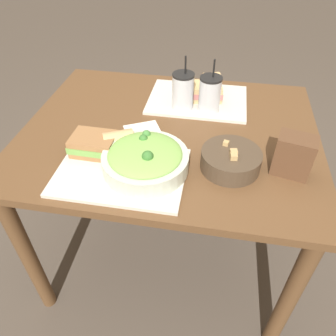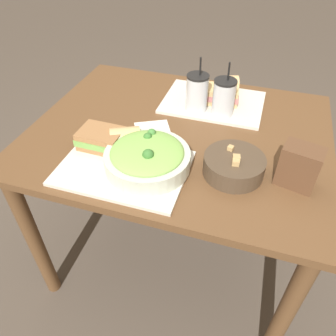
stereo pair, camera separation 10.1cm
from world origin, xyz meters
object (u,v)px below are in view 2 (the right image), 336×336
Objects in this scene: baguette_far at (230,84)px; baguette_near at (126,137)px; drink_cup_dark at (197,94)px; sandwich_far at (220,94)px; chip_bag at (299,167)px; soup_bowl at (234,165)px; napkin_folded at (152,128)px; sandwich_near at (101,139)px; drink_cup_red at (224,98)px; salad_bowl at (147,157)px.

baguette_near is at bearing 132.88° from baguette_far.
baguette_near is 0.36m from drink_cup_dark.
sandwich_far is 0.52m from chip_bag.
soup_bowl is 0.39m from drink_cup_dark.
sandwich_near is at bearing -125.45° from napkin_folded.
drink_cup_dark is 0.23m from napkin_folded.
sandwich_near is at bearing -135.43° from sandwich_far.
napkin_folded is at bearing 55.81° from sandwich_near.
drink_cup_red is at bearing 145.50° from chip_bag.
sandwich_near is 0.09m from baguette_near.
drink_cup_red is at bearing 106.55° from soup_bowl.
napkin_folded is (0.12, 0.17, -0.04)m from sandwich_near.
drink_cup_dark reaches higher than sandwich_near.
soup_bowl is at bearing -73.45° from drink_cup_red.
chip_bag is at bearing -168.68° from baguette_far.
sandwich_far is 0.13m from drink_cup_dark.
sandwich_near is (-0.19, 0.06, -0.01)m from salad_bowl.
drink_cup_red is (-0.10, 0.33, 0.04)m from soup_bowl.
baguette_far is 0.20m from drink_cup_red.
sandwich_far is 1.20× the size of chip_bag.
baguette_far is at bearing -54.74° from baguette_near.
baguette_far is at bearing 101.05° from soup_bowl.
chip_bag is (0.32, -0.41, 0.02)m from sandwich_far.
napkin_folded is at bearing -128.12° from drink_cup_dark.
sandwich_far is 0.76× the size of drink_cup_red.
baguette_far is (0.28, 0.51, 0.00)m from baguette_near.
baguette_near is 0.42m from drink_cup_red.
drink_cup_dark is at bearing 180.00° from drink_cup_red.
baguette_far is at bearing 74.33° from salad_bowl.
sandwich_near and sandwich_far have the same top height.
baguette_far is (-0.10, 0.53, 0.01)m from soup_bowl.
baguette_near and baguette_far have the same top height.
salad_bowl is 1.25× the size of drink_cup_dark.
salad_bowl is 1.28× the size of drink_cup_red.
sandwich_near is 1.27× the size of baguette_near.
sandwich_far is at bearing 107.02° from drink_cup_red.
sandwich_far is (0.33, 0.43, -0.00)m from sandwich_near.
soup_bowl is 0.38m from napkin_folded.
baguette_far reaches higher than sandwich_far.
sandwich_near is 0.22m from napkin_folded.
sandwich_near is 0.95× the size of sandwich_far.
baguette_near is 0.58m from baguette_far.
soup_bowl is at bearing 2.50° from sandwich_near.
sandwich_near is at bearing -178.76° from soup_bowl.
baguette_near is at bearing -132.10° from drink_cup_red.
soup_bowl is 0.19m from chip_bag.
baguette_far is 0.43× the size of drink_cup_red.
baguette_near is at bearing -106.60° from napkin_folded.
salad_bowl is 0.20m from sandwich_near.
drink_cup_red is at bearing -80.84° from sandwich_far.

